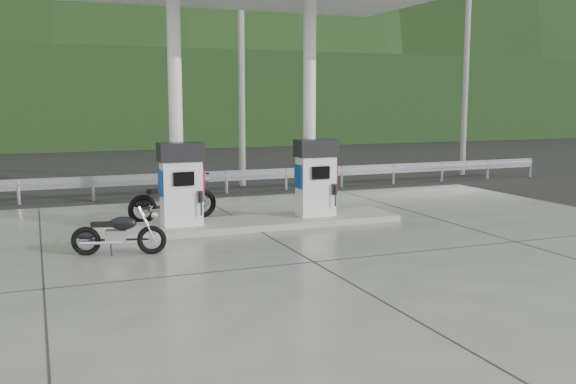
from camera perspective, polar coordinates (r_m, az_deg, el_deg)
name	(u,v)px	position (r m, az deg, el deg)	size (l,w,h in m)	color
ground	(293,251)	(12.38, 0.41, -5.27)	(160.00, 160.00, 0.00)	black
forecourt_apron	(293,250)	(12.38, 0.41, -5.22)	(18.00, 14.00, 0.02)	slate
pump_island	(252,223)	(14.66, -3.25, -2.80)	(7.00, 1.40, 0.15)	gray
gas_pump_left	(181,184)	(14.09, -9.47, 0.68)	(0.95, 0.55, 1.80)	white
gas_pump_right	(316,178)	(15.08, 2.50, 1.26)	(0.95, 0.55, 1.80)	white
canopy_column_left	(176,110)	(14.37, -9.96, 7.21)	(0.30, 0.30, 5.00)	white
canopy_column_right	(309,109)	(15.34, 1.92, 7.37)	(0.30, 0.30, 5.00)	white
guardrail	(195,172)	(19.81, -8.29, 1.77)	(26.00, 0.16, 1.42)	#9B9CA2
road	(172,182)	(23.29, -10.25, 0.91)	(60.00, 7.00, 0.01)	black
utility_pole_b	(241,66)	(21.70, -4.17, 11.08)	(0.22, 0.22, 8.00)	gray
utility_pole_c	(466,71)	(25.87, 15.54, 10.32)	(0.22, 0.22, 8.00)	gray
tree_band	(111,99)	(41.42, -15.49, 7.99)	(80.00, 6.00, 6.00)	black
forested_hills	(80,128)	(71.37, -18.04, 5.39)	(100.00, 40.00, 140.00)	black
motorcycle_left	(119,234)	(12.34, -14.81, -3.65)	(1.63, 0.52, 0.77)	black
motorcycle_right	(173,200)	(15.54, -10.16, -0.71)	(2.10, 0.66, 0.99)	black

